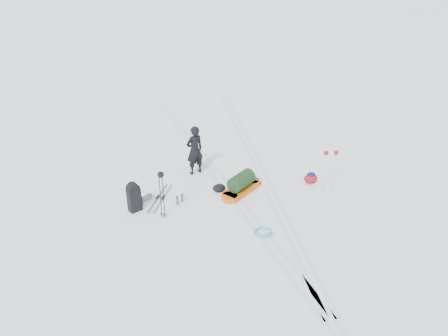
% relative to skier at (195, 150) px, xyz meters
% --- Properties ---
extents(ground, '(200.00, 200.00, 0.00)m').
position_rel_skier_xyz_m(ground, '(0.73, -1.84, -0.80)').
color(ground, white).
rests_on(ground, ground).
extents(snow_hill_backdrop, '(359.50, 192.00, 162.45)m').
position_rel_skier_xyz_m(snow_hill_backdrop, '(63.42, 82.18, -69.82)').
color(snow_hill_backdrop, silver).
rests_on(snow_hill_backdrop, ground).
extents(ski_tracks, '(3.38, 17.97, 0.01)m').
position_rel_skier_xyz_m(ski_tracks, '(1.35, -0.97, -0.80)').
color(ski_tracks, silver).
rests_on(ski_tracks, ground).
extents(skier, '(0.68, 0.55, 1.61)m').
position_rel_skier_xyz_m(skier, '(0.00, 0.00, 0.00)').
color(skier, black).
rests_on(skier, ground).
extents(pulk_sled, '(1.57, 1.32, 0.61)m').
position_rel_skier_xyz_m(pulk_sled, '(1.02, -1.56, -0.57)').
color(pulk_sled, '#CC520C').
rests_on(pulk_sled, ground).
extents(expedition_rucksack, '(0.75, 0.82, 0.86)m').
position_rel_skier_xyz_m(expedition_rucksack, '(-2.06, -1.60, -0.41)').
color(expedition_rucksack, black).
rests_on(expedition_rucksack, ground).
extents(ski_poles_black, '(0.20, 0.17, 1.40)m').
position_rel_skier_xyz_m(ski_poles_black, '(-1.41, -2.24, 0.34)').
color(ski_poles_black, black).
rests_on(ski_poles_black, ground).
extents(ski_poles_silver, '(0.42, 0.19, 1.33)m').
position_rel_skier_xyz_m(ski_poles_silver, '(3.48, -2.23, 0.31)').
color(ski_poles_silver, silver).
rests_on(ski_poles_silver, ground).
extents(touring_skis_grey, '(0.98, 1.53, 0.06)m').
position_rel_skier_xyz_m(touring_skis_grey, '(-1.33, -1.23, -0.79)').
color(touring_skis_grey, '#9A9CA2').
rests_on(touring_skis_grey, ground).
extents(touring_skis_white, '(1.38, 1.32, 0.06)m').
position_rel_skier_xyz_m(touring_skis_white, '(1.64, -1.29, -0.79)').
color(touring_skis_white, silver).
rests_on(touring_skis_white, ground).
extents(rope_coil, '(0.55, 0.55, 0.06)m').
position_rel_skier_xyz_m(rope_coil, '(0.90, -3.68, -0.77)').
color(rope_coil, '#60B0EA').
rests_on(rope_coil, ground).
extents(small_daypack, '(0.53, 0.50, 0.36)m').
position_rel_skier_xyz_m(small_daypack, '(3.24, -1.65, -0.63)').
color(small_daypack, maroon).
rests_on(small_daypack, ground).
extents(thermos_pair, '(0.24, 0.19, 0.27)m').
position_rel_skier_xyz_m(thermos_pair, '(-0.85, -1.65, -0.68)').
color(thermos_pair, slate).
rests_on(thermos_pair, ground).
extents(stuff_sack, '(0.43, 0.35, 0.24)m').
position_rel_skier_xyz_m(stuff_sack, '(0.40, -1.35, -0.68)').
color(stuff_sack, black).
rests_on(stuff_sack, ground).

